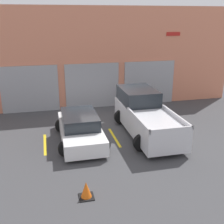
{
  "coord_description": "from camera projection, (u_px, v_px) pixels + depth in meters",
  "views": [
    {
      "loc": [
        -2.93,
        -13.61,
        5.39
      ],
      "look_at": [
        0.0,
        -1.37,
        1.1
      ],
      "focal_mm": 45.0,
      "sensor_mm": 36.0,
      "label": 1
    }
  ],
  "objects": [
    {
      "name": "sedan_white",
      "position": [
        80.0,
        128.0,
        12.67
      ],
      "size": [
        2.15,
        4.23,
        1.29
      ],
      "color": "white",
      "rests_on": "ground"
    },
    {
      "name": "pickup_truck",
      "position": [
        145.0,
        115.0,
        13.55
      ],
      "size": [
        2.39,
        5.29,
        1.92
      ],
      "color": "silver",
      "rests_on": "ground"
    },
    {
      "name": "parking_stripe_far_left",
      "position": [
        45.0,
        144.0,
        12.49
      ],
      "size": [
        0.12,
        2.2,
        0.01
      ],
      "primitive_type": "cube",
      "color": "gold",
      "rests_on": "ground"
    },
    {
      "name": "parking_stripe_centre",
      "position": [
        177.0,
        131.0,
        13.89
      ],
      "size": [
        0.12,
        2.2,
        0.01
      ],
      "primitive_type": "cube",
      "color": "gold",
      "rests_on": "ground"
    },
    {
      "name": "parking_stripe_left",
      "position": [
        114.0,
        137.0,
        13.19
      ],
      "size": [
        0.12,
        2.2,
        0.01
      ],
      "primitive_type": "cube",
      "color": "gold",
      "rests_on": "ground"
    },
    {
      "name": "shophouse_building",
      "position": [
        94.0,
        59.0,
        16.99
      ],
      "size": [
        17.96,
        0.68,
        6.0
      ],
      "color": "#D17A5B",
      "rests_on": "ground"
    },
    {
      "name": "ground_plane",
      "position": [
        106.0,
        123.0,
        14.92
      ],
      "size": [
        28.0,
        28.0,
        0.0
      ],
      "primitive_type": "plane",
      "color": "#3D3D3F"
    },
    {
      "name": "traffic_cone",
      "position": [
        86.0,
        190.0,
        8.74
      ],
      "size": [
        0.47,
        0.47,
        0.55
      ],
      "color": "black",
      "rests_on": "ground"
    }
  ]
}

